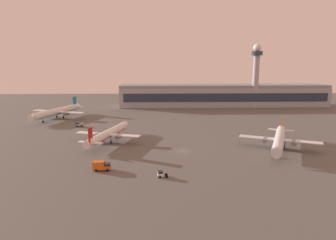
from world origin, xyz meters
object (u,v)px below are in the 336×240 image
(airplane_far_stand, at_px, (108,134))
(cargo_loader, at_px, (79,125))
(catering_truck, at_px, (101,166))
(airplane_terminal_side, at_px, (57,112))
(control_tower, at_px, (256,72))
(pushback_tug, at_px, (161,174))
(airplane_taxiway_distant, at_px, (279,140))

(airplane_far_stand, distance_m, cargo_loader, 37.45)
(catering_truck, bearing_deg, airplane_far_stand, -177.93)
(airplane_terminal_side, bearing_deg, control_tower, -143.55)
(control_tower, distance_m, cargo_loader, 133.36)
(control_tower, height_order, pushback_tug, control_tower)
(control_tower, relative_size, airplane_taxiway_distant, 1.22)
(control_tower, bearing_deg, airplane_terminal_side, -163.00)
(airplane_far_stand, bearing_deg, catering_truck, -67.89)
(airplane_far_stand, relative_size, catering_truck, 6.34)
(catering_truck, bearing_deg, control_tower, 141.78)
(airplane_taxiway_distant, height_order, airplane_terminal_side, airplane_terminal_side)
(pushback_tug, bearing_deg, airplane_terminal_side, 27.63)
(cargo_loader, bearing_deg, pushback_tug, -152.42)
(control_tower, xyz_separation_m, catering_truck, (-90.22, -129.90, -25.01))
(airplane_far_stand, xyz_separation_m, airplane_terminal_side, (-39.46, 54.78, 0.69))
(airplane_taxiway_distant, height_order, airplane_far_stand, airplane_taxiway_distant)
(pushback_tug, bearing_deg, catering_truck, 66.32)
(control_tower, height_order, airplane_far_stand, control_tower)
(airplane_terminal_side, relative_size, pushback_tug, 13.38)
(airplane_far_stand, bearing_deg, control_tower, 62.17)
(airplane_taxiway_distant, height_order, pushback_tug, airplane_taxiway_distant)
(control_tower, distance_m, pushback_tug, 155.84)
(airplane_taxiway_distant, xyz_separation_m, catering_truck, (-66.04, -21.68, -2.33))
(airplane_taxiway_distant, distance_m, airplane_far_stand, 70.53)
(airplane_far_stand, distance_m, airplane_terminal_side, 67.51)
(catering_truck, bearing_deg, airplane_taxiway_distant, 104.74)
(cargo_loader, bearing_deg, airplane_taxiway_distant, -119.25)
(pushback_tug, bearing_deg, airplane_taxiway_distant, -64.48)
(cargo_loader, xyz_separation_m, catering_truck, (23.86, -65.69, 0.40))
(control_tower, relative_size, airplane_terminal_side, 1.08)
(airplane_terminal_side, relative_size, cargo_loader, 10.17)
(control_tower, height_order, airplane_taxiway_distant, control_tower)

